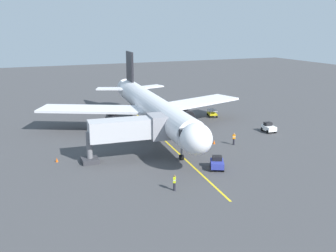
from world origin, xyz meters
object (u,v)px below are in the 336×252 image
(ground_crew_marshaller, at_px, (174,182))
(tug_near_nose, at_px, (217,163))
(safety_cone_nose_left, at_px, (57,160))
(jet_bridge, at_px, (134,129))
(baggage_cart_portside, at_px, (212,113))
(tug_starboard_side, at_px, (269,128))
(safety_cone_nose_right, at_px, (214,142))
(ground_crew_wing_walker, at_px, (234,139))
(airplane, at_px, (152,107))

(ground_crew_marshaller, height_order, tug_near_nose, ground_crew_marshaller)
(tug_near_nose, relative_size, safety_cone_nose_left, 4.95)
(jet_bridge, bearing_deg, safety_cone_nose_left, -13.78)
(baggage_cart_portside, height_order, tug_starboard_side, tug_starboard_side)
(safety_cone_nose_right, bearing_deg, ground_crew_wing_walker, 148.31)
(baggage_cart_portside, xyz_separation_m, safety_cone_nose_right, (7.90, 14.82, -0.38))
(ground_crew_wing_walker, height_order, tug_near_nose, ground_crew_wing_walker)
(ground_crew_marshaller, bearing_deg, safety_cone_nose_left, -53.11)
(jet_bridge, bearing_deg, ground_crew_wing_walker, 179.72)
(jet_bridge, height_order, ground_crew_wing_walker, jet_bridge)
(baggage_cart_portside, height_order, safety_cone_nose_left, baggage_cart_portside)
(airplane, relative_size, jet_bridge, 3.51)
(baggage_cart_portside, distance_m, tug_starboard_side, 13.01)
(ground_crew_wing_walker, bearing_deg, ground_crew_marshaller, 38.26)
(safety_cone_nose_right, bearing_deg, jet_bridge, 6.40)
(baggage_cart_portside, bearing_deg, ground_crew_marshaller, 54.44)
(jet_bridge, height_order, tug_near_nose, jet_bridge)
(jet_bridge, bearing_deg, tug_starboard_side, -171.29)
(ground_crew_marshaller, relative_size, tug_starboard_side, 0.72)
(tug_near_nose, relative_size, tug_starboard_side, 1.14)
(ground_crew_wing_walker, xyz_separation_m, tug_near_nose, (6.86, 7.28, -0.18))
(ground_crew_marshaller, distance_m, tug_near_nose, 7.92)
(jet_bridge, xyz_separation_m, ground_crew_wing_walker, (-14.53, 0.07, -2.88))
(ground_crew_marshaller, height_order, safety_cone_nose_right, ground_crew_marshaller)
(jet_bridge, height_order, ground_crew_marshaller, jet_bridge)
(airplane, relative_size, safety_cone_nose_left, 73.37)
(ground_crew_wing_walker, relative_size, safety_cone_nose_right, 3.11)
(airplane, bearing_deg, jet_bridge, 59.81)
(ground_crew_marshaller, bearing_deg, airplane, -104.48)
(airplane, distance_m, baggage_cart_portside, 15.20)
(jet_bridge, bearing_deg, ground_crew_marshaller, 93.37)
(safety_cone_nose_left, height_order, safety_cone_nose_right, same)
(ground_crew_marshaller, xyz_separation_m, ground_crew_wing_walker, (-13.88, -10.94, 0.00))
(ground_crew_wing_walker, xyz_separation_m, safety_cone_nose_left, (23.86, -2.36, -0.61))
(airplane, height_order, safety_cone_nose_left, airplane)
(ground_crew_wing_walker, bearing_deg, tug_starboard_side, -157.27)
(tug_near_nose, bearing_deg, ground_crew_wing_walker, -133.27)
(ground_crew_marshaller, bearing_deg, tug_near_nose, -152.46)
(airplane, bearing_deg, ground_crew_marshaller, 75.52)
(baggage_cart_portside, height_order, safety_cone_nose_right, baggage_cart_portside)
(ground_crew_wing_walker, relative_size, tug_near_nose, 0.63)
(baggage_cart_portside, bearing_deg, jet_bridge, 38.86)
(safety_cone_nose_left, distance_m, safety_cone_nose_right, 21.55)
(tug_starboard_side, bearing_deg, safety_cone_nose_left, 2.22)
(airplane, xyz_separation_m, tug_starboard_side, (-16.88, 7.25, -3.30))
(jet_bridge, distance_m, safety_cone_nose_right, 12.76)
(tug_near_nose, height_order, baggage_cart_portside, tug_near_nose)
(safety_cone_nose_left, bearing_deg, tug_starboard_side, -177.78)
(jet_bridge, xyz_separation_m, tug_starboard_side, (-23.17, -3.55, -3.06))
(airplane, bearing_deg, baggage_cart_portside, -158.68)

